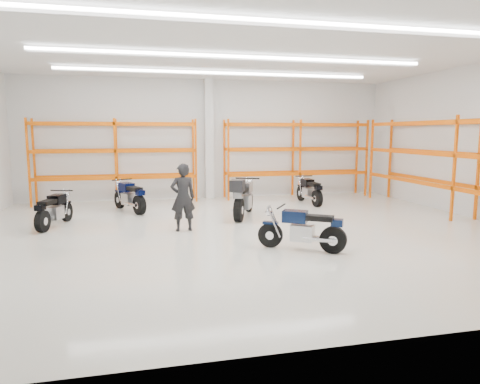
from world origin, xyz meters
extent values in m
plane|color=silver|center=(0.00, 0.00, 0.00)|extent=(14.00, 14.00, 0.00)
cube|color=silver|center=(0.00, 6.00, 2.25)|extent=(14.00, 0.02, 4.50)
cube|color=silver|center=(0.00, -6.00, 2.25)|extent=(14.00, 0.02, 4.50)
cube|color=white|center=(0.00, 0.00, 4.50)|extent=(14.00, 12.00, 0.02)
cube|color=white|center=(0.00, -3.00, 4.40)|extent=(10.00, 0.22, 0.10)
cube|color=white|center=(0.00, 0.50, 4.40)|extent=(10.00, 0.22, 0.10)
cube|color=white|center=(0.00, 3.50, 4.40)|extent=(10.00, 0.22, 0.10)
cylinder|color=black|center=(0.21, -1.57, 0.27)|extent=(0.52, 0.39, 0.55)
cylinder|color=black|center=(1.35, -2.31, 0.28)|extent=(0.56, 0.44, 0.56)
cylinder|color=silver|center=(0.21, -1.57, 0.27)|extent=(0.22, 0.21, 0.18)
cylinder|color=silver|center=(1.35, -2.31, 0.28)|extent=(0.27, 0.26, 0.20)
cube|color=#0C1837|center=(0.21, -1.57, 0.55)|extent=(0.35, 0.29, 0.05)
cube|color=#B7B7BC|center=(0.80, -1.96, 0.38)|extent=(0.57, 0.53, 0.35)
cube|color=#A5A5AA|center=(1.09, -2.15, 0.29)|extent=(0.59, 0.44, 0.07)
cube|color=#0C1837|center=(0.66, -1.87, 0.73)|extent=(0.60, 0.54, 0.25)
cube|color=black|center=(1.09, -2.15, 0.73)|extent=(0.65, 0.56, 0.11)
cube|color=#0C1837|center=(1.41, -2.35, 0.65)|extent=(0.31, 0.30, 0.15)
cylinder|color=black|center=(0.40, -1.70, 0.93)|extent=(0.37, 0.55, 0.03)
sphere|color=silver|center=(0.18, -1.55, 0.78)|extent=(0.17, 0.17, 0.17)
cylinder|color=silver|center=(1.04, -2.29, 0.29)|extent=(0.62, 0.44, 0.08)
cylinder|color=black|center=(-4.63, 2.38, 0.27)|extent=(0.25, 0.55, 0.54)
cylinder|color=black|center=(-5.00, 1.09, 0.28)|extent=(0.31, 0.58, 0.56)
cylinder|color=silver|center=(-4.63, 2.38, 0.27)|extent=(0.17, 0.21, 0.18)
cylinder|color=silver|center=(-5.00, 1.09, 0.28)|extent=(0.23, 0.24, 0.20)
cube|color=black|center=(-4.63, 2.38, 0.54)|extent=(0.22, 0.35, 0.05)
cube|color=#B7B7BC|center=(-4.83, 1.71, 0.38)|extent=(0.44, 0.54, 0.34)
cube|color=#A5A5AA|center=(-4.92, 1.38, 0.29)|extent=(0.28, 0.63, 0.07)
cube|color=black|center=(-4.78, 1.86, 0.72)|extent=(0.43, 0.57, 0.25)
cube|color=black|center=(-4.92, 1.38, 0.72)|extent=(0.42, 0.64, 0.11)
cube|color=black|center=(-5.02, 1.02, 0.65)|extent=(0.25, 0.28, 0.14)
cylinder|color=black|center=(-4.70, 2.16, 0.92)|extent=(0.61, 0.21, 0.03)
sphere|color=silver|center=(-4.62, 2.42, 0.77)|extent=(0.17, 0.17, 0.17)
cylinder|color=silver|center=(-5.07, 1.39, 0.29)|extent=(0.26, 0.67, 0.08)
cylinder|color=black|center=(-3.27, 4.23, 0.29)|extent=(0.36, 0.57, 0.58)
cylinder|color=black|center=(-2.62, 2.93, 0.30)|extent=(0.42, 0.61, 0.60)
cylinder|color=silver|center=(-3.27, 4.23, 0.29)|extent=(0.21, 0.23, 0.19)
cylinder|color=silver|center=(-2.62, 2.93, 0.30)|extent=(0.27, 0.28, 0.21)
cube|color=#060F40|center=(-3.27, 4.23, 0.58)|extent=(0.29, 0.38, 0.06)
cube|color=#B7B7BC|center=(-2.94, 3.56, 0.41)|extent=(0.54, 0.61, 0.37)
cube|color=#A5A5AA|center=(-2.77, 3.23, 0.31)|extent=(0.41, 0.66, 0.08)
cube|color=#060F40|center=(-3.01, 3.71, 0.77)|extent=(0.54, 0.63, 0.27)
cube|color=black|center=(-2.77, 3.23, 0.77)|extent=(0.55, 0.70, 0.12)
cube|color=#060F40|center=(-2.59, 2.87, 0.70)|extent=(0.30, 0.32, 0.15)
cylinder|color=black|center=(-3.16, 4.01, 0.99)|extent=(0.62, 0.34, 0.03)
sphere|color=silver|center=(-3.29, 4.27, 0.83)|extent=(0.18, 0.18, 0.18)
cylinder|color=silver|center=(-2.89, 3.12, 0.31)|extent=(0.40, 0.69, 0.09)
cylinder|color=black|center=(0.80, 2.71, 0.32)|extent=(0.38, 0.64, 0.65)
cylinder|color=black|center=(0.13, 1.24, 0.33)|extent=(0.45, 0.69, 0.67)
cylinder|color=silver|center=(0.80, 2.71, 0.32)|extent=(0.23, 0.26, 0.22)
cylinder|color=silver|center=(0.13, 1.24, 0.33)|extent=(0.29, 0.30, 0.24)
cube|color=gray|center=(0.80, 2.71, 0.65)|extent=(0.31, 0.42, 0.06)
cube|color=#B7B7BC|center=(0.45, 1.95, 0.45)|extent=(0.58, 0.67, 0.41)
cube|color=#A5A5AA|center=(0.28, 1.58, 0.34)|extent=(0.43, 0.74, 0.09)
cube|color=gray|center=(0.53, 2.12, 0.86)|extent=(0.58, 0.70, 0.30)
cube|color=black|center=(0.28, 1.58, 0.86)|extent=(0.59, 0.78, 0.13)
cube|color=gray|center=(0.09, 1.17, 0.77)|extent=(0.33, 0.35, 0.17)
cylinder|color=black|center=(0.68, 2.46, 1.10)|extent=(0.70, 0.35, 0.04)
sphere|color=silver|center=(0.82, 2.75, 0.92)|extent=(0.20, 0.20, 0.20)
cylinder|color=silver|center=(0.11, 1.61, 0.34)|extent=(0.42, 0.77, 0.10)
cube|color=black|center=(0.04, 1.05, 1.05)|extent=(0.50, 0.52, 0.32)
cylinder|color=black|center=(3.21, 4.43, 0.28)|extent=(0.13, 0.56, 0.55)
cylinder|color=black|center=(3.27, 3.05, 0.29)|extent=(0.19, 0.58, 0.57)
cylinder|color=silver|center=(3.21, 4.43, 0.28)|extent=(0.14, 0.19, 0.18)
cylinder|color=silver|center=(3.27, 3.05, 0.29)|extent=(0.19, 0.21, 0.20)
cube|color=black|center=(3.21, 4.43, 0.55)|extent=(0.15, 0.34, 0.06)
cube|color=#B7B7BC|center=(3.24, 3.71, 0.39)|extent=(0.35, 0.49, 0.35)
cube|color=#A5A5AA|center=(3.26, 3.36, 0.30)|extent=(0.14, 0.65, 0.07)
cube|color=black|center=(3.23, 3.88, 0.74)|extent=(0.34, 0.53, 0.26)
cube|color=black|center=(3.26, 3.36, 0.74)|extent=(0.30, 0.62, 0.11)
cube|color=black|center=(3.27, 2.97, 0.67)|extent=(0.21, 0.25, 0.15)
cylinder|color=black|center=(3.22, 4.19, 0.94)|extent=(0.65, 0.06, 0.03)
sphere|color=silver|center=(3.21, 4.47, 0.80)|extent=(0.18, 0.18, 0.18)
cylinder|color=silver|center=(3.11, 3.32, 0.30)|extent=(0.11, 0.70, 0.08)
imported|color=black|center=(-1.51, 0.46, 0.87)|extent=(0.67, 0.48, 1.74)
cube|color=white|center=(0.00, 5.82, 2.25)|extent=(0.32, 0.32, 4.50)
cube|color=#FF4704|center=(-6.20, 5.88, 1.50)|extent=(0.07, 0.07, 3.00)
cube|color=#FF4704|center=(-6.20, 5.08, 1.50)|extent=(0.07, 0.07, 3.00)
cube|color=#FF4704|center=(-3.40, 5.88, 1.50)|extent=(0.07, 0.07, 3.00)
cube|color=#FF4704|center=(-3.40, 5.08, 1.50)|extent=(0.07, 0.07, 3.00)
cube|color=#FF4704|center=(-0.60, 5.88, 1.50)|extent=(0.07, 0.07, 3.00)
cube|color=#FF4704|center=(-0.60, 5.08, 1.50)|extent=(0.07, 0.07, 3.00)
cube|color=#FF4704|center=(-3.40, 5.88, 0.94)|extent=(5.60, 0.07, 0.12)
cube|color=#FF4704|center=(-3.40, 5.08, 0.94)|extent=(5.60, 0.07, 0.12)
cube|color=#FF4704|center=(-3.40, 5.88, 1.88)|extent=(5.60, 0.07, 0.12)
cube|color=#FF4704|center=(-3.40, 5.08, 1.88)|extent=(5.60, 0.07, 0.12)
cube|color=#FF4704|center=(-3.40, 5.88, 2.81)|extent=(5.60, 0.07, 0.12)
cube|color=#FF4704|center=(-3.40, 5.08, 2.81)|extent=(5.60, 0.07, 0.12)
cube|color=#FF4704|center=(0.60, 5.88, 1.50)|extent=(0.07, 0.07, 3.00)
cube|color=#FF4704|center=(0.60, 5.08, 1.50)|extent=(0.07, 0.07, 3.00)
cube|color=#FF4704|center=(3.40, 5.88, 1.50)|extent=(0.07, 0.07, 3.00)
cube|color=#FF4704|center=(3.40, 5.08, 1.50)|extent=(0.07, 0.07, 3.00)
cube|color=#FF4704|center=(6.20, 5.88, 1.50)|extent=(0.07, 0.07, 3.00)
cube|color=#FF4704|center=(6.20, 5.08, 1.50)|extent=(0.07, 0.07, 3.00)
cube|color=#FF4704|center=(3.40, 5.88, 0.94)|extent=(5.60, 0.07, 0.12)
cube|color=#FF4704|center=(3.40, 5.08, 0.94)|extent=(5.60, 0.07, 0.12)
cube|color=#FF4704|center=(3.40, 5.88, 1.88)|extent=(5.60, 0.07, 0.12)
cube|color=#FF4704|center=(3.40, 5.08, 1.88)|extent=(5.60, 0.07, 0.12)
cube|color=#FF4704|center=(3.40, 5.88, 2.81)|extent=(5.60, 0.07, 0.12)
cube|color=#FF4704|center=(3.40, 5.08, 2.81)|extent=(5.60, 0.07, 0.12)
cube|color=#FF4704|center=(6.88, 0.00, 1.50)|extent=(0.07, 0.07, 3.00)
cube|color=#FF4704|center=(6.08, 0.00, 1.50)|extent=(0.07, 0.07, 3.00)
cube|color=#FF4704|center=(6.88, 4.50, 1.50)|extent=(0.07, 0.07, 3.00)
cube|color=#FF4704|center=(6.08, 4.50, 1.50)|extent=(0.07, 0.07, 3.00)
cube|color=#FF4704|center=(6.88, 0.00, 0.94)|extent=(0.07, 9.00, 0.12)
cube|color=#FF4704|center=(6.08, 0.00, 0.94)|extent=(0.07, 9.00, 0.12)
cube|color=#FF4704|center=(6.88, 0.00, 1.88)|extent=(0.07, 9.00, 0.12)
cube|color=#FF4704|center=(6.08, 0.00, 1.88)|extent=(0.07, 9.00, 0.12)
cube|color=#FF4704|center=(6.08, 0.00, 2.81)|extent=(0.07, 9.00, 0.12)
camera|label=1|loc=(-2.49, -10.37, 2.50)|focal=32.00mm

